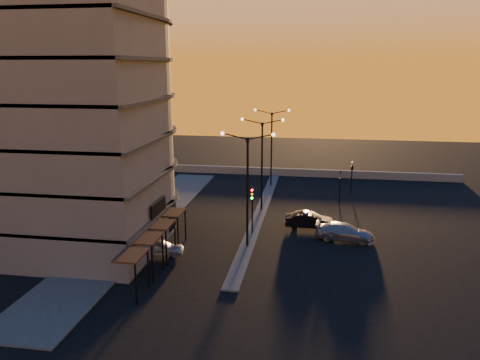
% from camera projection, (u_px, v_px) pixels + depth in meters
% --- Properties ---
extents(ground, '(120.00, 120.00, 0.00)m').
position_uv_depth(ground, '(247.00, 247.00, 38.51)').
color(ground, black).
rests_on(ground, ground).
extents(sidewalk_west, '(5.00, 40.00, 0.12)m').
position_uv_depth(sidewalk_west, '(143.00, 223.00, 43.97)').
color(sidewalk_west, '#464644').
rests_on(sidewalk_west, ground).
extents(median, '(1.20, 36.00, 0.12)m').
position_uv_depth(median, '(261.00, 210.00, 48.08)').
color(median, '#464644').
rests_on(median, ground).
extents(parapet, '(44.00, 0.50, 1.00)m').
position_uv_depth(parapet, '(290.00, 172.00, 63.00)').
color(parapet, gray).
rests_on(parapet, ground).
extents(building, '(14.35, 17.08, 25.00)m').
position_uv_depth(building, '(77.00, 99.00, 37.87)').
color(building, slate).
rests_on(building, ground).
extents(streetlamp_near, '(4.32, 0.32, 9.51)m').
position_uv_depth(streetlamp_near, '(248.00, 181.00, 37.17)').
color(streetlamp_near, black).
rests_on(streetlamp_near, ground).
extents(streetlamp_mid, '(4.32, 0.32, 9.51)m').
position_uv_depth(streetlamp_mid, '(262.00, 157.00, 46.76)').
color(streetlamp_mid, black).
rests_on(streetlamp_mid, ground).
extents(streetlamp_far, '(4.32, 0.32, 9.51)m').
position_uv_depth(streetlamp_far, '(272.00, 141.00, 56.34)').
color(streetlamp_far, black).
rests_on(streetlamp_far, ground).
extents(traffic_light_main, '(0.28, 0.44, 4.25)m').
position_uv_depth(traffic_light_main, '(252.00, 203.00, 40.57)').
color(traffic_light_main, black).
rests_on(traffic_light_main, ground).
extents(signal_east_a, '(0.13, 0.16, 3.60)m').
position_uv_depth(signal_east_a, '(340.00, 186.00, 50.22)').
color(signal_east_a, black).
rests_on(signal_east_a, ground).
extents(signal_east_b, '(0.42, 1.99, 3.60)m').
position_uv_depth(signal_east_b, '(352.00, 168.00, 53.54)').
color(signal_east_b, black).
rests_on(signal_east_b, ground).
extents(car_hatchback, '(3.89, 2.19, 1.25)m').
position_uv_depth(car_hatchback, '(160.00, 248.00, 36.67)').
color(car_hatchback, silver).
rests_on(car_hatchback, ground).
extents(car_sedan, '(4.37, 1.53, 1.44)m').
position_uv_depth(car_sedan, '(309.00, 220.00, 42.81)').
color(car_sedan, black).
rests_on(car_sedan, ground).
extents(car_wagon, '(5.19, 2.72, 1.43)m').
position_uv_depth(car_wagon, '(345.00, 232.00, 39.83)').
color(car_wagon, '#9B9DA2').
rests_on(car_wagon, ground).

